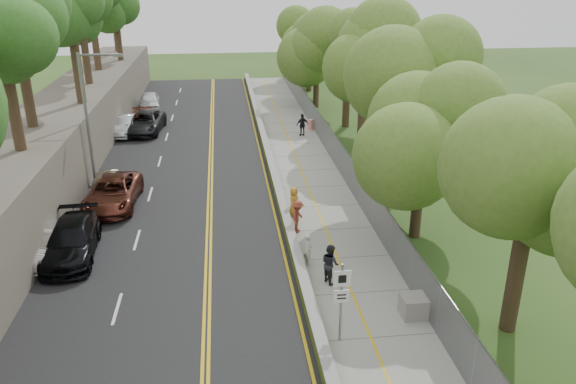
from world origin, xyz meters
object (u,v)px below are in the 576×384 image
(car_2, at_px, (113,192))
(painter_0, at_px, (294,202))
(person_far, at_px, (302,125))
(streetlight, at_px, (90,111))
(signpost, at_px, (341,295))
(car_1, at_px, (55,243))
(construction_barrel, at_px, (310,124))
(concrete_block, at_px, (417,306))

(car_2, distance_m, painter_0, 10.13)
(painter_0, bearing_deg, person_far, 10.53)
(streetlight, bearing_deg, car_2, -67.32)
(signpost, relative_size, car_1, 0.72)
(streetlight, xyz_separation_m, car_1, (-0.14, -9.36, -3.89))
(signpost, bearing_deg, streetlight, 124.08)
(streetlight, distance_m, signpost, 20.72)
(painter_0, xyz_separation_m, person_far, (2.63, 15.10, 0.07))
(construction_barrel, relative_size, painter_0, 0.51)
(signpost, bearing_deg, car_2, 126.63)
(streetlight, xyz_separation_m, construction_barrel, (14.76, 10.81, -4.18))
(concrete_block, bearing_deg, construction_barrel, 90.00)
(construction_barrel, height_order, car_1, car_1)
(car_1, bearing_deg, construction_barrel, 58.25)
(signpost, distance_m, car_1, 14.00)
(painter_0, bearing_deg, signpost, -158.34)
(concrete_block, distance_m, painter_0, 10.37)
(signpost, relative_size, car_2, 0.55)
(car_2, xyz_separation_m, painter_0, (9.81, -2.54, 0.03))
(streetlight, relative_size, car_1, 1.86)
(painter_0, bearing_deg, car_1, 126.60)
(concrete_block, distance_m, car_2, 18.12)
(construction_barrel, height_order, painter_0, painter_0)
(streetlight, height_order, car_2, streetlight)
(streetlight, relative_size, construction_barrel, 9.82)
(signpost, xyz_separation_m, painter_0, (-0.24, 10.98, -1.11))
(signpost, height_order, painter_0, signpost)
(signpost, relative_size, person_far, 1.78)
(painter_0, bearing_deg, concrete_block, -139.91)
(construction_barrel, bearing_deg, streetlight, -143.79)
(construction_barrel, bearing_deg, car_1, -126.46)
(car_2, relative_size, painter_0, 3.50)
(car_1, xyz_separation_m, person_far, (14.04, 18.42, 0.17))
(signpost, distance_m, painter_0, 11.03)
(person_far, bearing_deg, construction_barrel, -131.97)
(streetlight, xyz_separation_m, concrete_block, (14.76, -15.80, -4.18))
(person_far, bearing_deg, concrete_block, 76.33)
(streetlight, relative_size, car_2, 1.42)
(construction_barrel, height_order, car_2, car_2)
(car_2, bearing_deg, person_far, 47.38)
(person_far, bearing_deg, car_2, 29.63)
(car_2, bearing_deg, streetlight, 114.77)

